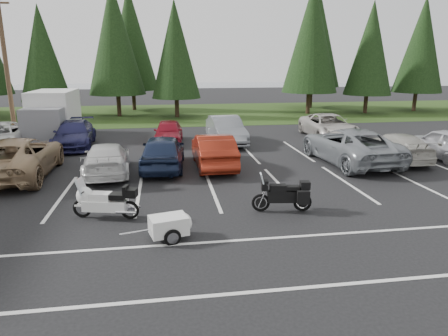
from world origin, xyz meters
TOP-DOWN VIEW (x-y plane):
  - ground at (0.00, 0.00)m, footprint 120.00×120.00m
  - grass_strip at (0.00, 24.00)m, footprint 80.00×16.00m
  - lake_water at (4.00, 55.00)m, footprint 70.00×50.00m
  - utility_pole at (-10.00, 12.00)m, footprint 1.60×0.26m
  - box_truck at (-8.00, 12.50)m, footprint 2.40×5.60m
  - stall_markings at (0.00, 2.00)m, footprint 32.00×16.00m
  - conifer_3 at (-10.50, 21.40)m, footprint 3.87×3.87m
  - conifer_4 at (-5.00, 22.90)m, footprint 4.80×4.80m
  - conifer_5 at (0.00, 21.60)m, footprint 4.14×4.14m
  - conifer_6 at (12.00, 22.10)m, footprint 4.93×4.93m
  - conifer_7 at (17.50, 21.80)m, footprint 4.27×4.27m
  - conifer_8 at (23.00, 22.60)m, footprint 4.53×4.53m
  - conifer_back_b at (-4.00, 27.50)m, footprint 4.97×4.97m
  - conifer_back_c at (14.00, 26.80)m, footprint 5.50×5.50m
  - car_near_2 at (-7.26, 3.98)m, footprint 2.86×6.01m
  - car_near_3 at (-3.66, 3.85)m, footprint 2.18×4.68m
  - car_near_4 at (-1.29, 4.36)m, footprint 2.18×4.70m
  - car_near_5 at (0.98, 4.34)m, footprint 1.67×4.63m
  - car_near_6 at (7.45, 4.17)m, footprint 3.19×6.17m
  - car_near_7 at (9.92, 4.29)m, footprint 2.02×4.62m
  - car_near_8 at (12.46, 4.21)m, footprint 2.21×4.62m
  - car_far_1 at (-6.18, 9.89)m, footprint 2.31×5.07m
  - car_far_2 at (-0.94, 10.19)m, footprint 1.88×4.05m
  - car_far_3 at (2.40, 9.62)m, footprint 1.93×4.84m
  - car_far_4 at (9.02, 10.32)m, footprint 2.59×5.40m
  - touring_motorcycle at (-3.06, -1.31)m, footprint 2.41×1.23m
  - cargo_trailer at (-1.18, -3.12)m, footprint 1.59×1.13m
  - adventure_motorcycle at (2.44, -1.57)m, footprint 2.21×1.01m

SIDE VIEW (x-z plane):
  - ground at x=0.00m, z-range 0.00..0.00m
  - lake_water at x=4.00m, z-range -0.01..0.01m
  - stall_markings at x=0.00m, z-range 0.00..0.01m
  - grass_strip at x=0.00m, z-range 0.00..0.01m
  - cargo_trailer at x=-1.18m, z-range 0.00..0.67m
  - touring_motorcycle at x=-3.06m, z-range 0.00..1.28m
  - adventure_motorcycle at x=2.44m, z-range 0.00..1.30m
  - car_near_7 at x=9.92m, z-range 0.00..1.32m
  - car_near_3 at x=-3.66m, z-range 0.00..1.32m
  - car_far_2 at x=-0.94m, z-range 0.00..1.34m
  - car_far_1 at x=-6.18m, z-range 0.00..1.44m
  - car_far_4 at x=9.02m, z-range 0.00..1.48m
  - car_near_5 at x=0.98m, z-range 0.00..1.52m
  - car_near_8 at x=12.46m, z-range 0.00..1.53m
  - car_near_4 at x=-1.29m, z-range 0.00..1.56m
  - car_far_3 at x=2.40m, z-range 0.00..1.57m
  - car_near_2 at x=-7.26m, z-range 0.00..1.66m
  - car_near_6 at x=7.45m, z-range 0.00..1.66m
  - box_truck at x=-8.00m, z-range 0.00..2.90m
  - utility_pole at x=-10.00m, z-range 0.20..9.20m
  - conifer_3 at x=-10.50m, z-range 0.76..9.78m
  - conifer_5 at x=0.00m, z-range 0.81..10.45m
  - conifer_7 at x=17.50m, z-range 0.84..10.78m
  - conifer_8 at x=23.00m, z-range 0.89..11.45m
  - conifer_4 at x=-5.00m, z-range 0.95..12.12m
  - conifer_6 at x=12.00m, z-range 0.97..12.45m
  - conifer_back_b at x=-4.00m, z-range 0.98..12.56m
  - conifer_back_c at x=14.00m, z-range 1.09..13.90m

